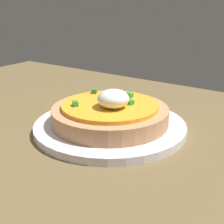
# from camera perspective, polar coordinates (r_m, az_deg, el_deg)

# --- Properties ---
(dining_table) EXTENTS (1.16, 0.76, 0.02)m
(dining_table) POSITION_cam_1_polar(r_m,az_deg,el_deg) (0.51, -3.45, -5.97)
(dining_table) COLOR brown
(dining_table) RESTS_ON ground
(plate) EXTENTS (0.25, 0.25, 0.01)m
(plate) POSITION_cam_1_polar(r_m,az_deg,el_deg) (0.54, -0.00, -2.64)
(plate) COLOR white
(plate) RESTS_ON dining_table
(pizza) EXTENTS (0.19, 0.19, 0.06)m
(pizza) POSITION_cam_1_polar(r_m,az_deg,el_deg) (0.53, 0.01, -0.25)
(pizza) COLOR tan
(pizza) RESTS_ON plate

